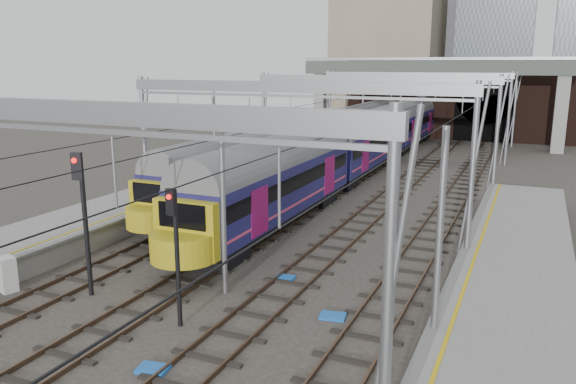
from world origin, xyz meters
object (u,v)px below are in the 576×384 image
at_px(signal_near_left, 83,208).
at_px(relay_cabinet, 7,274).
at_px(train_second, 350,129).
at_px(train_main, 390,130).
at_px(signal_near_centre, 175,241).

xyz_separation_m(signal_near_left, relay_cabinet, (-3.21, -0.97, -2.74)).
relative_size(train_second, signal_near_left, 11.19).
bearing_deg(relay_cabinet, train_main, 99.81).
distance_m(train_second, relay_cabinet, 37.77).
bearing_deg(signal_near_left, signal_near_centre, -31.00).
xyz_separation_m(signal_near_left, signal_near_centre, (4.62, -0.81, -0.41)).
bearing_deg(relay_cabinet, train_second, 105.94).
distance_m(train_main, signal_near_left, 36.31).
distance_m(train_main, train_second, 4.03).
xyz_separation_m(train_main, signal_near_left, (-2.59, -36.20, 0.87)).
relative_size(train_main, train_second, 1.09).
bearing_deg(train_main, train_second, 172.74).
bearing_deg(train_second, relay_cabinet, -92.73).
distance_m(train_second, signal_near_centre, 38.01).
height_order(train_main, signal_near_centre, train_main).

